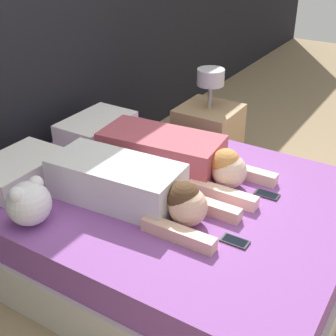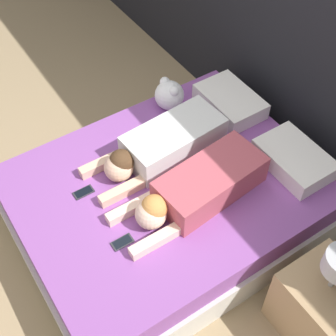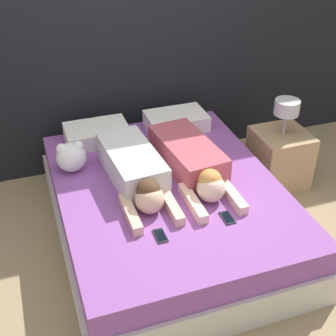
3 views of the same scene
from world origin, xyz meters
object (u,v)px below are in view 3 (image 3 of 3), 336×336
Objects in this scene: bed at (168,210)px; person_left at (136,171)px; person_right at (192,162)px; cell_phone_left at (160,236)px; cell_phone_right at (227,218)px; pillow_head_left at (97,134)px; nightstand at (279,156)px; plush_toy at (71,156)px; pillow_head_right at (176,121)px.

person_left is (-0.23, 0.09, 0.36)m from bed.
person_right is 7.90× the size of cell_phone_left.
pillow_head_left is at bearing 114.76° from cell_phone_right.
plush_toy is at bearing 177.17° from nightstand.
cell_phone_right is at bearing -51.66° from person_left.
pillow_head_right is 3.83× the size of cell_phone_right.
cell_phone_left is (-0.47, -0.62, -0.10)m from person_right.
nightstand is at bearing -30.38° from pillow_head_right.
person_right is at bearing 92.53° from cell_phone_right.
person_right is (0.45, -0.01, -0.00)m from person_left.
cell_phone_left and cell_phone_right have the same top height.
pillow_head_right is at bearing 51.40° from person_left.
person_left is 0.97× the size of person_right.
plush_toy is (-0.43, 0.35, 0.01)m from person_left.
nightstand reaches higher than plush_toy.
nightstand is (0.83, -0.49, -0.26)m from pillow_head_right.
pillow_head_left is 2.18× the size of plush_toy.
cell_phone_left is at bearing -127.01° from person_right.
cell_phone_right reaches higher than bed.
pillow_head_left is at bearing 128.30° from person_right.
pillow_head_left reaches higher than cell_phone_left.
person_right is at bearing 52.99° from cell_phone_left.
pillow_head_left is 1.66m from nightstand.
bed is at bearing 116.32° from cell_phone_right.
person_left is 0.45m from person_right.
pillow_head_left and pillow_head_right have the same top height.
plush_toy is at bearing -125.62° from pillow_head_left.
pillow_head_right is at bearing 79.47° from person_right.
person_right is 0.60m from cell_phone_right.
pillow_head_left is at bearing 54.38° from plush_toy.
person_right is 0.95m from plush_toy.
cell_phone_left is 1.70m from nightstand.
person_right is 1.05m from nightstand.
pillow_head_left is (-0.37, 0.84, 0.31)m from bed.
cell_phone_right is (-0.11, -1.35, -0.06)m from pillow_head_right.
cell_phone_right is (0.48, -0.61, -0.11)m from person_left.
bed is 1.25m from nightstand.
plush_toy reaches higher than bed.
pillow_head_left is 0.49m from plush_toy.
pillow_head_left reaches higher than cell_phone_right.
plush_toy is at bearing 112.74° from cell_phone_left.
person_left reaches higher than cell_phone_left.
bed is 0.97m from pillow_head_left.
person_left reaches higher than bed.
pillow_head_right is 0.49× the size of person_right.
cell_phone_left is 0.17× the size of nightstand.
cell_phone_left is at bearing -91.31° from person_left.
person_left is at bearing -39.37° from plush_toy.
cell_phone_right is at bearing -87.47° from person_right.
cell_phone_left is 1.00× the size of cell_phone_right.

